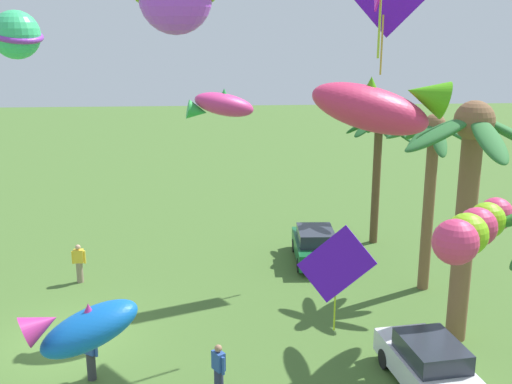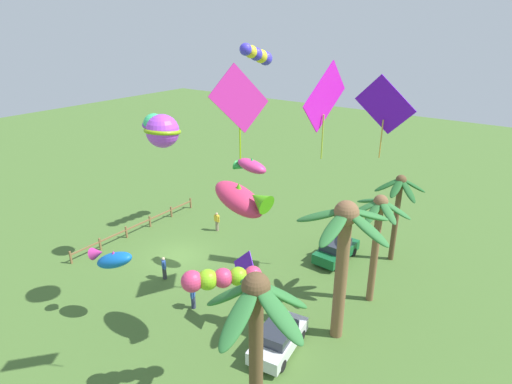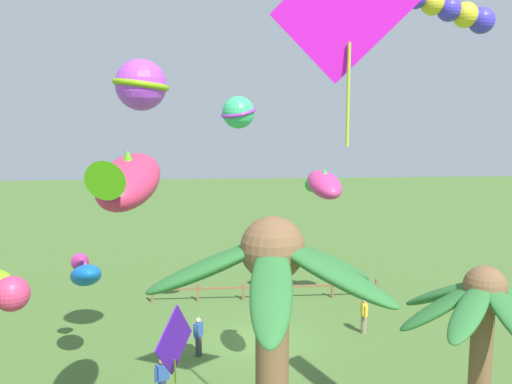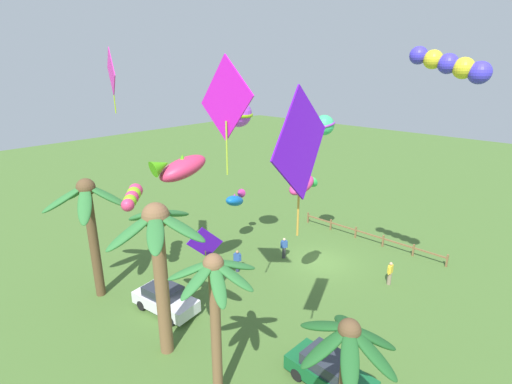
{
  "view_description": "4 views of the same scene",
  "coord_description": "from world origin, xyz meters",
  "px_view_note": "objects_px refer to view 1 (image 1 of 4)",
  "views": [
    {
      "loc": [
        19.12,
        4.96,
        10.08
      ],
      "look_at": [
        2.23,
        6.1,
        5.52
      ],
      "focal_mm": 44.32,
      "sensor_mm": 36.0,
      "label": 1
    },
    {
      "loc": [
        18.17,
        20.16,
        15.68
      ],
      "look_at": [
        0.57,
        7.32,
        6.95
      ],
      "focal_mm": 29.82,
      "sensor_mm": 36.0,
      "label": 2
    },
    {
      "loc": [
        1.84,
        23.02,
        9.74
      ],
      "look_at": [
        0.48,
        5.67,
        7.28
      ],
      "focal_mm": 39.56,
      "sensor_mm": 36.0,
      "label": 3
    },
    {
      "loc": [
        -13.15,
        21.41,
        13.56
      ],
      "look_at": [
        0.67,
        6.29,
        6.75
      ],
      "focal_mm": 26.98,
      "sensor_mm": 36.0,
      "label": 4
    }
  ],
  "objects_px": {
    "spectator_0": "(79,263)",
    "kite_fish_10": "(83,327)",
    "parked_car_0": "(315,245)",
    "kite_diamond_7": "(336,266)",
    "parked_car_1": "(429,364)",
    "kite_fish_6": "(220,105)",
    "palm_tree_0": "(432,160)",
    "kite_ball_8": "(16,35)",
    "palm_tree_3": "(378,142)",
    "spectator_1": "(90,354)",
    "kite_tube_5": "(475,229)",
    "spectator_2": "(219,370)",
    "kite_fish_3": "(378,106)",
    "palm_tree_1": "(470,170)"
  },
  "relations": [
    {
      "from": "spectator_0",
      "to": "kite_fish_10",
      "type": "bearing_deg",
      "value": 12.71
    },
    {
      "from": "parked_car_0",
      "to": "kite_diamond_7",
      "type": "relative_size",
      "value": 1.27
    },
    {
      "from": "parked_car_1",
      "to": "kite_fish_6",
      "type": "bearing_deg",
      "value": -132.75
    },
    {
      "from": "palm_tree_0",
      "to": "kite_ball_8",
      "type": "bearing_deg",
      "value": -73.3
    },
    {
      "from": "palm_tree_3",
      "to": "spectator_1",
      "type": "xyz_separation_m",
      "value": [
        11.18,
        -11.12,
        -4.01
      ]
    },
    {
      "from": "palm_tree_3",
      "to": "kite_tube_5",
      "type": "height_order",
      "value": "kite_tube_5"
    },
    {
      "from": "palm_tree_0",
      "to": "palm_tree_3",
      "type": "bearing_deg",
      "value": -173.43
    },
    {
      "from": "parked_car_1",
      "to": "kite_tube_5",
      "type": "xyz_separation_m",
      "value": [
        3.61,
        -0.64,
        5.23
      ]
    },
    {
      "from": "spectator_1",
      "to": "kite_diamond_7",
      "type": "height_order",
      "value": "kite_diamond_7"
    },
    {
      "from": "kite_diamond_7",
      "to": "spectator_1",
      "type": "bearing_deg",
      "value": -93.73
    },
    {
      "from": "spectator_2",
      "to": "kite_ball_8",
      "type": "distance_m",
      "value": 10.84
    },
    {
      "from": "spectator_0",
      "to": "kite_fish_6",
      "type": "xyz_separation_m",
      "value": [
        3.07,
        5.68,
        6.62
      ]
    },
    {
      "from": "parked_car_1",
      "to": "kite_ball_8",
      "type": "bearing_deg",
      "value": -103.91
    },
    {
      "from": "spectator_1",
      "to": "kite_fish_10",
      "type": "xyz_separation_m",
      "value": [
        4.18,
        0.81,
        2.96
      ]
    },
    {
      "from": "parked_car_0",
      "to": "kite_diamond_7",
      "type": "height_order",
      "value": "kite_diamond_7"
    },
    {
      "from": "kite_diamond_7",
      "to": "kite_ball_8",
      "type": "height_order",
      "value": "kite_ball_8"
    },
    {
      "from": "spectator_0",
      "to": "spectator_1",
      "type": "bearing_deg",
      "value": 13.73
    },
    {
      "from": "spectator_0",
      "to": "kite_fish_6",
      "type": "distance_m",
      "value": 9.25
    },
    {
      "from": "kite_fish_3",
      "to": "kite_ball_8",
      "type": "xyz_separation_m",
      "value": [
        -3.23,
        -9.44,
        1.64
      ]
    },
    {
      "from": "parked_car_1",
      "to": "spectator_0",
      "type": "bearing_deg",
      "value": -126.26
    },
    {
      "from": "parked_car_0",
      "to": "palm_tree_1",
      "type": "bearing_deg",
      "value": 26.62
    },
    {
      "from": "spectator_1",
      "to": "spectator_2",
      "type": "relative_size",
      "value": 1.0
    },
    {
      "from": "spectator_2",
      "to": "kite_fish_3",
      "type": "height_order",
      "value": "kite_fish_3"
    },
    {
      "from": "spectator_0",
      "to": "kite_diamond_7",
      "type": "height_order",
      "value": "kite_diamond_7"
    },
    {
      "from": "palm_tree_1",
      "to": "kite_fish_6",
      "type": "xyz_separation_m",
      "value": [
        -2.44,
        -7.61,
        1.75
      ]
    },
    {
      "from": "palm_tree_0",
      "to": "spectator_1",
      "type": "height_order",
      "value": "palm_tree_0"
    },
    {
      "from": "parked_car_1",
      "to": "kite_tube_5",
      "type": "distance_m",
      "value": 6.39
    },
    {
      "from": "palm_tree_1",
      "to": "parked_car_1",
      "type": "height_order",
      "value": "palm_tree_1"
    },
    {
      "from": "parked_car_1",
      "to": "kite_fish_10",
      "type": "xyz_separation_m",
      "value": [
        3.09,
        -8.81,
        3.03
      ]
    },
    {
      "from": "kite_diamond_7",
      "to": "kite_fish_10",
      "type": "relative_size",
      "value": 1.14
    },
    {
      "from": "kite_fish_10",
      "to": "parked_car_1",
      "type": "bearing_deg",
      "value": 109.33
    },
    {
      "from": "kite_fish_3",
      "to": "parked_car_0",
      "type": "bearing_deg",
      "value": 178.52
    },
    {
      "from": "spectator_1",
      "to": "kite_fish_3",
      "type": "xyz_separation_m",
      "value": [
        1.5,
        7.69,
        7.29
      ]
    },
    {
      "from": "palm_tree_3",
      "to": "kite_fish_10",
      "type": "distance_m",
      "value": 18.53
    },
    {
      "from": "palm_tree_1",
      "to": "spectator_0",
      "type": "height_order",
      "value": "palm_tree_1"
    },
    {
      "from": "parked_car_0",
      "to": "kite_fish_10",
      "type": "height_order",
      "value": "kite_fish_10"
    },
    {
      "from": "palm_tree_1",
      "to": "kite_tube_5",
      "type": "relative_size",
      "value": 2.88
    },
    {
      "from": "palm_tree_3",
      "to": "spectator_0",
      "type": "relative_size",
      "value": 3.99
    },
    {
      "from": "palm_tree_0",
      "to": "kite_fish_10",
      "type": "height_order",
      "value": "palm_tree_0"
    },
    {
      "from": "spectator_1",
      "to": "spectator_2",
      "type": "xyz_separation_m",
      "value": [
        1.13,
        3.69,
        0.0
      ]
    },
    {
      "from": "kite_fish_3",
      "to": "kite_diamond_7",
      "type": "xyz_separation_m",
      "value": [
        -1.04,
        -0.69,
        -4.56
      ]
    },
    {
      "from": "palm_tree_1",
      "to": "parked_car_0",
      "type": "relative_size",
      "value": 1.97
    },
    {
      "from": "kite_fish_6",
      "to": "kite_diamond_7",
      "type": "xyz_separation_m",
      "value": [
        4.65,
        3.1,
        -3.89
      ]
    },
    {
      "from": "spectator_1",
      "to": "kite_fish_3",
      "type": "distance_m",
      "value": 10.7
    },
    {
      "from": "palm_tree_1",
      "to": "palm_tree_0",
      "type": "bearing_deg",
      "value": 176.72
    },
    {
      "from": "parked_car_1",
      "to": "kite_tube_5",
      "type": "relative_size",
      "value": 1.5
    },
    {
      "from": "palm_tree_3",
      "to": "kite_fish_10",
      "type": "bearing_deg",
      "value": -33.9
    },
    {
      "from": "palm_tree_0",
      "to": "parked_car_0",
      "type": "xyz_separation_m",
      "value": [
        -3.09,
        -3.79,
        -4.37
      ]
    },
    {
      "from": "palm_tree_0",
      "to": "palm_tree_1",
      "type": "relative_size",
      "value": 0.88
    },
    {
      "from": "spectator_1",
      "to": "kite_fish_10",
      "type": "bearing_deg",
      "value": 10.93
    }
  ]
}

